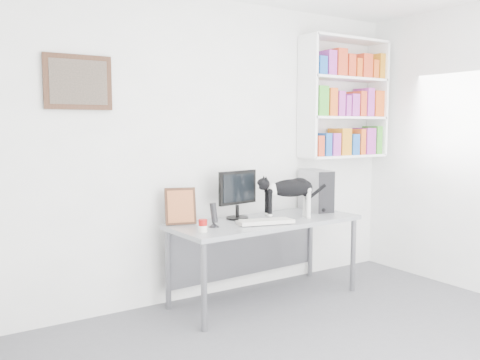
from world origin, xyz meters
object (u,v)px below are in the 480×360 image
at_px(speaker, 214,214).
at_px(cat, 289,198).
at_px(pc_tower, 316,190).
at_px(soup_can, 203,226).
at_px(desk, 266,260).
at_px(bookshelf, 344,98).
at_px(monitor, 237,194).
at_px(leaning_print, 180,206).
at_px(keyboard, 265,222).

xyz_separation_m(speaker, cat, (0.76, -0.04, 0.08)).
distance_m(pc_tower, cat, 0.54).
bearing_deg(soup_can, cat, 5.06).
height_order(desk, pc_tower, pc_tower).
relative_size(bookshelf, speaker, 5.86).
distance_m(desk, cat, 0.60).
relative_size(monitor, pc_tower, 1.10).
bearing_deg(cat, speaker, -168.67).
xyz_separation_m(desk, soup_can, (-0.72, -0.16, 0.42)).
xyz_separation_m(bookshelf, cat, (-0.98, -0.34, -0.93)).
bearing_deg(bookshelf, speaker, -170.37).
relative_size(desk, monitor, 3.94).
height_order(bookshelf, leaning_print, bookshelf).
bearing_deg(keyboard, bookshelf, 32.47).
relative_size(desk, keyboard, 3.68).
bearing_deg(keyboard, monitor, 119.24).
bearing_deg(soup_can, pc_tower, 11.51).
bearing_deg(bookshelf, desk, -167.55).
height_order(monitor, speaker, monitor).
distance_m(bookshelf, leaning_print, 2.15).
bearing_deg(bookshelf, leaning_print, -178.75).
bearing_deg(soup_can, desk, 12.17).
xyz_separation_m(pc_tower, leaning_print, (-1.44, 0.09, -0.04)).
bearing_deg(cat, leaning_print, 177.04).
bearing_deg(speaker, leaning_print, 101.18).
bearing_deg(pc_tower, leaning_print, -171.75).
xyz_separation_m(leaning_print, cat, (0.94, -0.29, 0.03)).
bearing_deg(speaker, monitor, 5.32).
distance_m(desk, leaning_print, 0.93).
height_order(bookshelf, speaker, bookshelf).
height_order(bookshelf, monitor, bookshelf).
bearing_deg(pc_tower, bookshelf, 26.43).
distance_m(monitor, soup_can, 0.65).
height_order(desk, cat, cat).
bearing_deg(pc_tower, speaker, -160.74).
xyz_separation_m(monitor, leaning_print, (-0.54, 0.05, -0.06)).
xyz_separation_m(desk, monitor, (-0.19, 0.17, 0.59)).
height_order(keyboard, pc_tower, pc_tower).
bearing_deg(speaker, soup_can, -168.53).
bearing_deg(leaning_print, monitor, 12.48).
relative_size(bookshelf, leaning_print, 3.82).
relative_size(soup_can, cat, 0.17).
distance_m(desk, speaker, 0.73).
height_order(monitor, cat, monitor).
bearing_deg(cat, desk, 175.02).
bearing_deg(speaker, desk, -20.83).
distance_m(monitor, leaning_print, 0.55).
bearing_deg(keyboard, leaning_print, 164.30).
height_order(pc_tower, speaker, pc_tower).
distance_m(keyboard, soup_can, 0.61).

